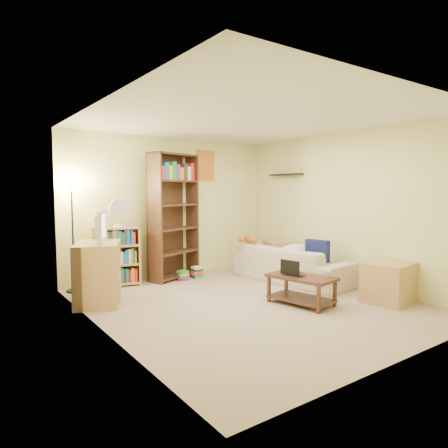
{
  "coord_description": "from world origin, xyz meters",
  "views": [
    {
      "loc": [
        -3.4,
        -4.2,
        1.58
      ],
      "look_at": [
        0.06,
        0.7,
        1.05
      ],
      "focal_mm": 32.0,
      "sensor_mm": 36.0,
      "label": 1
    }
  ],
  "objects_px": {
    "laptop": "(295,274)",
    "floor_lamp": "(72,206)",
    "tabby_cat": "(248,239)",
    "coffee_table": "(301,286)",
    "mug": "(327,274)",
    "tall_bookshelf": "(174,213)",
    "desk_fan": "(120,213)",
    "end_cabinet": "(389,282)",
    "sofa": "(292,264)",
    "television": "(97,227)",
    "short_bookshelf": "(116,256)",
    "side_table": "(280,257)",
    "tv_stand": "(98,273)"
  },
  "relations": [
    {
      "from": "short_bookshelf",
      "to": "tall_bookshelf",
      "type": "bearing_deg",
      "value": 9.93
    },
    {
      "from": "tall_bookshelf",
      "to": "short_bookshelf",
      "type": "bearing_deg",
      "value": 156.25
    },
    {
      "from": "desk_fan",
      "to": "floor_lamp",
      "type": "relative_size",
      "value": 0.27
    },
    {
      "from": "sofa",
      "to": "side_table",
      "type": "distance_m",
      "value": 0.69
    },
    {
      "from": "end_cabinet",
      "to": "coffee_table",
      "type": "bearing_deg",
      "value": 150.45
    },
    {
      "from": "tall_bookshelf",
      "to": "tabby_cat",
      "type": "bearing_deg",
      "value": -47.55
    },
    {
      "from": "television",
      "to": "tall_bookshelf",
      "type": "xyz_separation_m",
      "value": [
        1.6,
        0.78,
        0.09
      ]
    },
    {
      "from": "laptop",
      "to": "side_table",
      "type": "height_order",
      "value": "side_table"
    },
    {
      "from": "television",
      "to": "desk_fan",
      "type": "xyz_separation_m",
      "value": [
        0.63,
        0.8,
        0.14
      ]
    },
    {
      "from": "side_table",
      "to": "short_bookshelf",
      "type": "bearing_deg",
      "value": 163.83
    },
    {
      "from": "sofa",
      "to": "end_cabinet",
      "type": "bearing_deg",
      "value": -177.96
    },
    {
      "from": "sofa",
      "to": "tabby_cat",
      "type": "distance_m",
      "value": 0.92
    },
    {
      "from": "tabby_cat",
      "to": "coffee_table",
      "type": "xyz_separation_m",
      "value": [
        -0.51,
        -1.8,
        -0.43
      ]
    },
    {
      "from": "tall_bookshelf",
      "to": "desk_fan",
      "type": "distance_m",
      "value": 0.97
    },
    {
      "from": "desk_fan",
      "to": "end_cabinet",
      "type": "xyz_separation_m",
      "value": [
        2.72,
        -3.06,
        -0.92
      ]
    },
    {
      "from": "coffee_table",
      "to": "desk_fan",
      "type": "distance_m",
      "value": 3.09
    },
    {
      "from": "end_cabinet",
      "to": "tall_bookshelf",
      "type": "bearing_deg",
      "value": 119.97
    },
    {
      "from": "desk_fan",
      "to": "mug",
      "type": "bearing_deg",
      "value": -55.61
    },
    {
      "from": "mug",
      "to": "floor_lamp",
      "type": "bearing_deg",
      "value": 133.14
    },
    {
      "from": "television",
      "to": "floor_lamp",
      "type": "height_order",
      "value": "floor_lamp"
    },
    {
      "from": "floor_lamp",
      "to": "side_table",
      "type": "height_order",
      "value": "floor_lamp"
    },
    {
      "from": "television",
      "to": "floor_lamp",
      "type": "xyz_separation_m",
      "value": [
        -0.1,
        0.85,
        0.26
      ]
    },
    {
      "from": "mug",
      "to": "television",
      "type": "bearing_deg",
      "value": 142.45
    },
    {
      "from": "television",
      "to": "end_cabinet",
      "type": "distance_m",
      "value": 4.12
    },
    {
      "from": "tabby_cat",
      "to": "television",
      "type": "height_order",
      "value": "television"
    },
    {
      "from": "tabby_cat",
      "to": "coffee_table",
      "type": "distance_m",
      "value": 1.92
    },
    {
      "from": "sofa",
      "to": "desk_fan",
      "type": "xyz_separation_m",
      "value": [
        -2.49,
        1.4,
        0.9
      ]
    },
    {
      "from": "tabby_cat",
      "to": "tv_stand",
      "type": "distance_m",
      "value": 2.79
    },
    {
      "from": "laptop",
      "to": "coffee_table",
      "type": "bearing_deg",
      "value": 173.97
    },
    {
      "from": "coffee_table",
      "to": "end_cabinet",
      "type": "height_order",
      "value": "end_cabinet"
    },
    {
      "from": "mug",
      "to": "tall_bookshelf",
      "type": "distance_m",
      "value": 2.91
    },
    {
      "from": "tv_stand",
      "to": "tall_bookshelf",
      "type": "relative_size",
      "value": 0.39
    },
    {
      "from": "sofa",
      "to": "tall_bookshelf",
      "type": "distance_m",
      "value": 2.22
    },
    {
      "from": "mug",
      "to": "side_table",
      "type": "relative_size",
      "value": 0.2
    },
    {
      "from": "tabby_cat",
      "to": "end_cabinet",
      "type": "relative_size",
      "value": 0.71
    },
    {
      "from": "short_bookshelf",
      "to": "end_cabinet",
      "type": "xyz_separation_m",
      "value": [
        2.78,
        -3.11,
        -0.21
      ]
    },
    {
      "from": "laptop",
      "to": "desk_fan",
      "type": "bearing_deg",
      "value": 18.01
    },
    {
      "from": "sofa",
      "to": "coffee_table",
      "type": "bearing_deg",
      "value": 134.67
    },
    {
      "from": "tabby_cat",
      "to": "desk_fan",
      "type": "height_order",
      "value": "desk_fan"
    },
    {
      "from": "coffee_table",
      "to": "floor_lamp",
      "type": "xyz_separation_m",
      "value": [
        -2.36,
        2.49,
        1.08
      ]
    },
    {
      "from": "laptop",
      "to": "side_table",
      "type": "xyz_separation_m",
      "value": [
        1.18,
        1.56,
        -0.1
      ]
    },
    {
      "from": "television",
      "to": "end_cabinet",
      "type": "height_order",
      "value": "television"
    },
    {
      "from": "coffee_table",
      "to": "short_bookshelf",
      "type": "xyz_separation_m",
      "value": [
        -1.69,
        2.49,
        0.23
      ]
    },
    {
      "from": "sofa",
      "to": "desk_fan",
      "type": "bearing_deg",
      "value": 54.86
    },
    {
      "from": "laptop",
      "to": "floor_lamp",
      "type": "distance_m",
      "value": 3.46
    },
    {
      "from": "tv_stand",
      "to": "desk_fan",
      "type": "height_order",
      "value": "desk_fan"
    },
    {
      "from": "coffee_table",
      "to": "mug",
      "type": "height_order",
      "value": "mug"
    },
    {
      "from": "coffee_table",
      "to": "television",
      "type": "distance_m",
      "value": 2.91
    },
    {
      "from": "laptop",
      "to": "sofa",
      "type": "bearing_deg",
      "value": -59.59
    },
    {
      "from": "tall_bookshelf",
      "to": "short_bookshelf",
      "type": "height_order",
      "value": "tall_bookshelf"
    }
  ]
}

